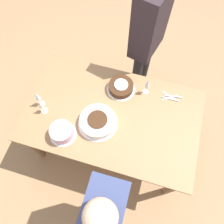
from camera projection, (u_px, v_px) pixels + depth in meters
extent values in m
plane|color=#A87F56|center=(112.00, 138.00, 2.70)|extent=(12.00, 12.00, 0.00)
cube|color=#9E754C|center=(112.00, 115.00, 2.05)|extent=(1.63, 0.99, 0.03)
cylinder|color=brown|center=(185.00, 112.00, 2.46)|extent=(0.07, 0.07, 0.71)
cylinder|color=brown|center=(63.00, 81.00, 2.64)|extent=(0.07, 0.07, 0.71)
cylinder|color=brown|center=(173.00, 188.00, 2.12)|extent=(0.07, 0.07, 0.71)
cylinder|color=brown|center=(33.00, 146.00, 2.30)|extent=(0.07, 0.07, 0.71)
cylinder|color=white|center=(98.00, 123.00, 1.99)|extent=(0.36, 0.36, 0.01)
cylinder|color=white|center=(98.00, 121.00, 1.95)|extent=(0.32, 0.32, 0.08)
cylinder|color=#422614|center=(97.00, 119.00, 1.91)|extent=(0.18, 0.18, 0.01)
cylinder|color=white|center=(121.00, 89.00, 2.14)|extent=(0.28, 0.28, 0.01)
cylinder|color=#422614|center=(121.00, 87.00, 2.11)|extent=(0.24, 0.24, 0.07)
cylinder|color=white|center=(121.00, 85.00, 2.07)|extent=(0.13, 0.13, 0.01)
cylinder|color=white|center=(63.00, 134.00, 1.95)|extent=(0.24, 0.24, 0.01)
cylinder|color=#E5B2C6|center=(62.00, 132.00, 1.89)|extent=(0.20, 0.20, 0.11)
cylinder|color=silver|center=(42.00, 104.00, 2.08)|extent=(0.06, 0.06, 0.00)
cylinder|color=silver|center=(40.00, 101.00, 2.03)|extent=(0.01, 0.01, 0.10)
cone|color=silver|center=(37.00, 96.00, 1.93)|extent=(0.04, 0.04, 0.11)
cylinder|color=silver|center=(45.00, 111.00, 2.04)|extent=(0.06, 0.06, 0.00)
cylinder|color=silver|center=(43.00, 108.00, 2.00)|extent=(0.01, 0.01, 0.09)
cone|color=silver|center=(40.00, 104.00, 1.91)|extent=(0.04, 0.04, 0.10)
cylinder|color=silver|center=(145.00, 92.00, 2.13)|extent=(0.06, 0.06, 0.00)
cylinder|color=silver|center=(146.00, 89.00, 2.08)|extent=(0.01, 0.01, 0.10)
cone|color=silver|center=(148.00, 83.00, 1.99)|extent=(0.04, 0.04, 0.10)
cube|color=silver|center=(170.00, 96.00, 2.11)|extent=(0.16, 0.08, 0.00)
cube|color=silver|center=(170.00, 98.00, 2.10)|extent=(0.15, 0.11, 0.00)
cube|color=silver|center=(171.00, 99.00, 2.09)|extent=(0.17, 0.01, 0.00)
cube|color=silver|center=(173.00, 96.00, 2.10)|extent=(0.17, 0.04, 0.00)
cylinder|color=#232328|center=(145.00, 64.00, 2.67)|extent=(0.11, 0.11, 0.82)
cylinder|color=#232328|center=(136.00, 77.00, 2.59)|extent=(0.11, 0.11, 0.82)
cube|color=#2D2328|center=(151.00, 21.00, 1.95)|extent=(0.31, 0.44, 0.68)
cylinder|color=#232328|center=(109.00, 202.00, 2.05)|extent=(0.11, 0.11, 0.76)
cube|color=#38426B|center=(103.00, 215.00, 1.37)|extent=(0.23, 0.40, 0.63)
sphere|color=#DBB293|center=(100.00, 217.00, 1.01)|extent=(0.17, 0.17, 0.17)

